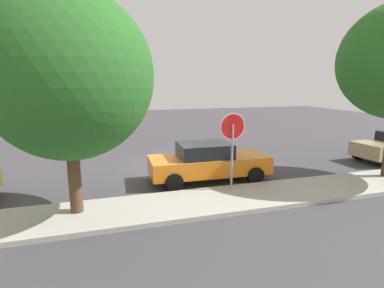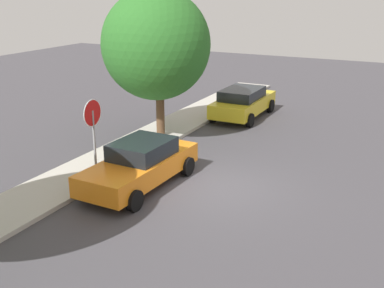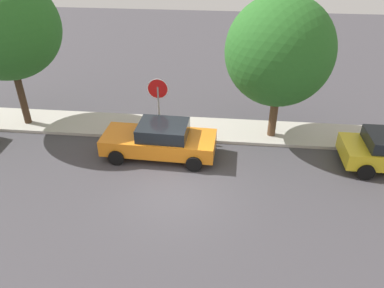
% 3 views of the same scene
% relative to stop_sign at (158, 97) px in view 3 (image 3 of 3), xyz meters
% --- Properties ---
extents(ground_plane, '(60.00, 60.00, 0.00)m').
position_rel_stop_sign_xyz_m(ground_plane, '(1.30, -3.78, -1.94)').
color(ground_plane, '#423F44').
extents(sidewalk_curb, '(32.00, 2.15, 0.14)m').
position_rel_stop_sign_xyz_m(sidewalk_curb, '(1.30, 0.71, -1.87)').
color(sidewalk_curb, '#B2ADA3').
rests_on(sidewalk_curb, ground_plane).
extents(stop_sign, '(0.89, 0.08, 2.77)m').
position_rel_stop_sign_xyz_m(stop_sign, '(0.00, 0.00, 0.00)').
color(stop_sign, gray).
rests_on(stop_sign, ground_plane).
extents(parked_car_orange, '(4.65, 2.11, 1.49)m').
position_rel_stop_sign_xyz_m(parked_car_orange, '(0.30, -1.55, -1.19)').
color(parked_car_orange, orange).
rests_on(parked_car_orange, ground_plane).
extents(street_tree_near_corner, '(4.64, 4.64, 6.69)m').
position_rel_stop_sign_xyz_m(street_tree_near_corner, '(-6.52, 0.54, 2.59)').
color(street_tree_near_corner, '#422D1E').
rests_on(street_tree_near_corner, ground_plane).
extents(street_tree_mid_block, '(4.38, 4.38, 6.15)m').
position_rel_stop_sign_xyz_m(street_tree_mid_block, '(4.91, 0.54, 1.98)').
color(street_tree_mid_block, '#513823').
rests_on(street_tree_mid_block, ground_plane).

